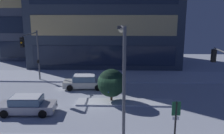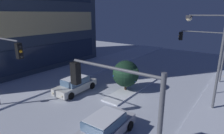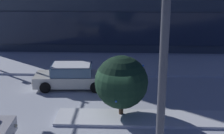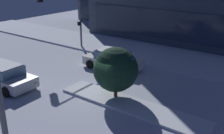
{
  "view_description": "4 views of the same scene",
  "coord_description": "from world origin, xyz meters",
  "px_view_note": "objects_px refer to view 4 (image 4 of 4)",
  "views": [
    {
      "loc": [
        1.58,
        -21.7,
        8.5
      ],
      "look_at": [
        0.84,
        1.03,
        3.17
      ],
      "focal_mm": 39.55,
      "sensor_mm": 36.0,
      "label": 1
    },
    {
      "loc": [
        -14.04,
        -9.06,
        7.58
      ],
      "look_at": [
        -0.68,
        0.81,
        2.76
      ],
      "focal_mm": 29.93,
      "sensor_mm": 36.0,
      "label": 2
    },
    {
      "loc": [
        0.96,
        -14.6,
        7.29
      ],
      "look_at": [
        0.39,
        -0.57,
        2.85
      ],
      "focal_mm": 51.95,
      "sensor_mm": 36.0,
      "label": 3
    },
    {
      "loc": [
        9.17,
        -11.49,
        7.33
      ],
      "look_at": [
        0.5,
        0.29,
        1.9
      ],
      "focal_mm": 42.89,
      "sensor_mm": 36.0,
      "label": 4
    }
  ],
  "objects_px": {
    "car_far": "(113,60)",
    "street_lamp_arched": "(14,48)",
    "traffic_light_corner_far_left": "(65,6)",
    "decorated_tree_median": "(116,70)",
    "car_near": "(4,76)"
  },
  "relations": [
    {
      "from": "traffic_light_corner_far_left",
      "to": "street_lamp_arched",
      "type": "relative_size",
      "value": 0.81
    },
    {
      "from": "traffic_light_corner_far_left",
      "to": "street_lamp_arched",
      "type": "xyz_separation_m",
      "value": [
        10.0,
        -11.93,
        0.73
      ]
    },
    {
      "from": "traffic_light_corner_far_left",
      "to": "car_near",
      "type": "bearing_deg",
      "value": 14.67
    },
    {
      "from": "car_far",
      "to": "traffic_light_corner_far_left",
      "type": "relative_size",
      "value": 0.77
    },
    {
      "from": "street_lamp_arched",
      "to": "traffic_light_corner_far_left",
      "type": "bearing_deg",
      "value": 36.26
    },
    {
      "from": "car_near",
      "to": "car_far",
      "type": "xyz_separation_m",
      "value": [
        3.87,
        6.81,
        -0.0
      ]
    },
    {
      "from": "car_far",
      "to": "street_lamp_arched",
      "type": "relative_size",
      "value": 0.62
    },
    {
      "from": "car_near",
      "to": "car_far",
      "type": "height_order",
      "value": "same"
    },
    {
      "from": "car_near",
      "to": "car_far",
      "type": "distance_m",
      "value": 7.83
    },
    {
      "from": "decorated_tree_median",
      "to": "car_near",
      "type": "bearing_deg",
      "value": -157.52
    },
    {
      "from": "traffic_light_corner_far_left",
      "to": "street_lamp_arched",
      "type": "bearing_deg",
      "value": 39.98
    },
    {
      "from": "street_lamp_arched",
      "to": "decorated_tree_median",
      "type": "relative_size",
      "value": 2.41
    },
    {
      "from": "car_far",
      "to": "traffic_light_corner_far_left",
      "type": "height_order",
      "value": "traffic_light_corner_far_left"
    },
    {
      "from": "traffic_light_corner_far_left",
      "to": "decorated_tree_median",
      "type": "distance_m",
      "value": 10.57
    },
    {
      "from": "car_near",
      "to": "decorated_tree_median",
      "type": "distance_m",
      "value": 7.62
    }
  ]
}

